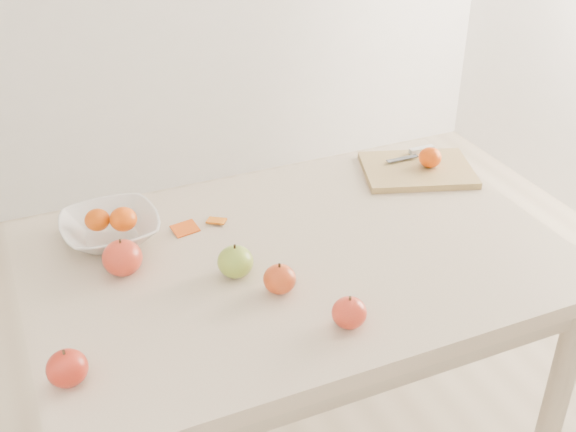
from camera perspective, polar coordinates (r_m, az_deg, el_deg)
name	(u,v)px	position (r m, az deg, el deg)	size (l,w,h in m)	color
table	(297,288)	(1.70, 0.68, -5.68)	(1.20, 0.80, 0.75)	beige
cutting_board	(417,170)	(2.00, 10.18, 3.61)	(0.29, 0.21, 0.02)	tan
board_tangerine	(430,157)	(1.99, 11.16, 4.56)	(0.06, 0.06, 0.05)	#E04607
fruit_bowl	(110,229)	(1.73, -13.86, -0.99)	(0.23, 0.23, 0.06)	white
bowl_tangerine_near	(97,220)	(1.72, -14.84, -0.29)	(0.06, 0.06, 0.05)	#CB5A07
bowl_tangerine_far	(123,219)	(1.70, -12.89, -0.24)	(0.06, 0.06, 0.06)	#CF3C07
orange_peel_a	(185,230)	(1.74, -8.13, -1.11)	(0.06, 0.04, 0.00)	#D34C0E
orange_peel_b	(217,221)	(1.76, -5.67, -0.43)	(0.04, 0.04, 0.00)	#CE610E
paring_knife	(418,151)	(2.07, 10.27, 5.07)	(0.17, 0.04, 0.01)	silver
apple_green	(235,262)	(1.55, -4.18, -3.62)	(0.08, 0.08, 0.07)	olive
apple_red_d	(67,368)	(1.36, -17.05, -11.43)	(0.07, 0.07, 0.07)	#8D030A
apple_red_b	(122,258)	(1.60, -12.95, -3.24)	(0.09, 0.09, 0.08)	#9E050C
apple_red_c	(349,313)	(1.42, 4.86, -7.62)	(0.07, 0.07, 0.06)	#A70F13
apple_red_e	(280,279)	(1.51, -0.67, -5.00)	(0.07, 0.07, 0.06)	maroon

